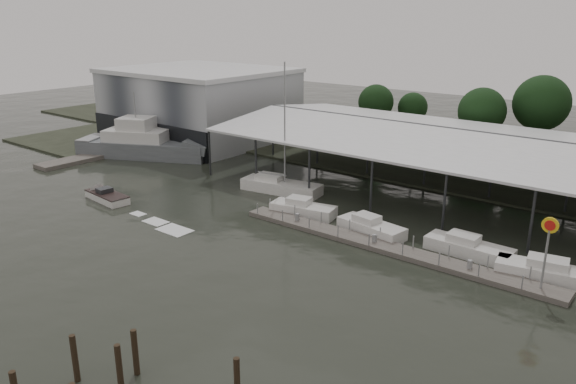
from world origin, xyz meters
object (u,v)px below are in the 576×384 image
Objects in this scene: grey_trawler at (146,145)px; shell_fuel_sign at (548,240)px; white_sailboat at (280,186)px; speedboat_underway at (105,196)px.

shell_fuel_sign is at bearing -34.46° from grey_trawler.
speedboat_underway is at bearing -142.91° from white_sailboat.
shell_fuel_sign is 29.30m from white_sailboat.
shell_fuel_sign is at bearing -22.39° from white_sailboat.
shell_fuel_sign is 0.40× the size of white_sailboat.
white_sailboat is (23.95, -1.05, -0.92)m from grey_trawler.
shell_fuel_sign is 0.32× the size of speedboat_underway.
shell_fuel_sign is 41.57m from speedboat_underway.
white_sailboat is 18.17m from speedboat_underway.
white_sailboat reaches higher than shell_fuel_sign.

